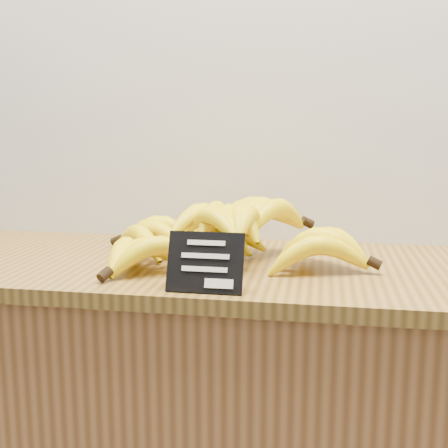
# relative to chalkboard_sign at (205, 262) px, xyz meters

# --- Properties ---
(counter_top) EXTENTS (1.47, 0.54, 0.03)m
(counter_top) POSITION_rel_chalkboard_sign_xyz_m (0.00, 0.22, -0.07)
(counter_top) COLOR olive
(counter_top) RESTS_ON counter
(chalkboard_sign) EXTENTS (0.14, 0.04, 0.10)m
(chalkboard_sign) POSITION_rel_chalkboard_sign_xyz_m (0.00, 0.00, 0.00)
(chalkboard_sign) COLOR black
(chalkboard_sign) RESTS_ON counter_top
(banana_pile) EXTENTS (0.60, 0.41, 0.13)m
(banana_pile) POSITION_rel_chalkboard_sign_xyz_m (-0.01, 0.22, 0.01)
(banana_pile) COLOR #FFEA0A
(banana_pile) RESTS_ON counter_top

